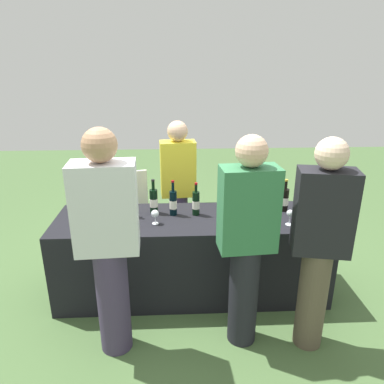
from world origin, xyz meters
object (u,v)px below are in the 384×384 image
at_px(wine_bottle_1, 128,204).
at_px(wine_bottle_6, 285,200).
at_px(server_pouring, 178,188).
at_px(guest_1, 247,238).
at_px(wine_bottle_5, 226,200).
at_px(guest_0, 108,240).
at_px(wine_bottle_0, 87,202).
at_px(wine_glass_2, 155,214).
at_px(wine_glass_3, 290,214).
at_px(wine_bottle_3, 173,203).
at_px(wine_bottle_2, 154,201).
at_px(menu_board, 125,208).
at_px(wine_glass_0, 90,212).
at_px(guest_2, 320,241).
at_px(wine_glass_1, 122,213).
at_px(wine_bottle_4, 196,203).

height_order(wine_bottle_1, wine_bottle_6, wine_bottle_1).
height_order(server_pouring, guest_1, guest_1).
height_order(wine_bottle_1, server_pouring, server_pouring).
height_order(wine_bottle_5, guest_0, guest_0).
bearing_deg(wine_bottle_0, wine_bottle_5, -2.02).
bearing_deg(wine_bottle_1, wine_glass_2, -35.26).
relative_size(wine_bottle_5, wine_glass_2, 2.54).
bearing_deg(wine_bottle_5, wine_glass_3, -31.22).
height_order(wine_bottle_3, guest_0, guest_0).
height_order(wine_bottle_0, wine_glass_3, wine_bottle_0).
height_order(wine_bottle_2, wine_bottle_6, wine_bottle_2).
relative_size(wine_bottle_6, wine_glass_2, 2.40).
distance_m(wine_bottle_2, wine_bottle_5, 0.68).
xyz_separation_m(wine_bottle_5, wine_glass_3, (0.51, -0.31, -0.02)).
distance_m(wine_bottle_1, menu_board, 1.09).
bearing_deg(wine_glass_2, wine_glass_0, 174.81).
relative_size(wine_glass_0, guest_2, 0.09).
xyz_separation_m(wine_bottle_1, wine_glass_0, (-0.32, -0.13, -0.01)).
bearing_deg(wine_glass_0, guest_0, -67.03).
xyz_separation_m(wine_glass_1, guest_2, (1.50, -0.64, 0.02)).
xyz_separation_m(wine_bottle_1, wine_glass_2, (0.25, -0.18, -0.03)).
bearing_deg(wine_glass_2, wine_bottle_2, 95.40).
bearing_deg(guest_2, guest_1, -176.78).
relative_size(wine_bottle_6, guest_2, 0.19).
xyz_separation_m(wine_bottle_0, wine_bottle_2, (0.62, -0.04, 0.01)).
bearing_deg(guest_1, server_pouring, 106.17).
distance_m(wine_bottle_1, guest_1, 1.20).
xyz_separation_m(wine_bottle_4, wine_bottle_5, (0.29, 0.05, 0.00)).
bearing_deg(guest_0, wine_bottle_3, 56.32).
bearing_deg(wine_bottle_2, server_pouring, 64.03).
bearing_deg(wine_bottle_2, guest_0, -108.26).
height_order(wine_bottle_6, wine_glass_3, wine_bottle_6).
distance_m(wine_glass_3, guest_2, 0.55).
distance_m(wine_glass_2, guest_1, 0.89).
xyz_separation_m(wine_bottle_2, guest_1, (0.72, -0.80, 0.01)).
height_order(wine_bottle_3, server_pouring, server_pouring).
height_order(wine_glass_0, wine_glass_3, wine_glass_0).
relative_size(wine_glass_3, menu_board, 0.15).
height_order(wine_bottle_1, menu_board, wine_bottle_1).
bearing_deg(wine_bottle_0, wine_bottle_1, -14.67).
xyz_separation_m(wine_bottle_5, guest_0, (-0.95, -0.83, 0.04)).
bearing_deg(wine_bottle_2, wine_bottle_3, -16.66).
height_order(wine_glass_1, guest_2, guest_2).
relative_size(wine_bottle_5, wine_glass_0, 2.26).
distance_m(wine_glass_3, menu_board, 2.07).
distance_m(wine_glass_1, server_pouring, 0.86).
bearing_deg(wine_glass_3, wine_bottle_2, 164.95).
relative_size(wine_bottle_4, wine_bottle_6, 1.00).
distance_m(wine_bottle_4, server_pouring, 0.57).
xyz_separation_m(wine_glass_2, server_pouring, (0.21, 0.72, -0.01)).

